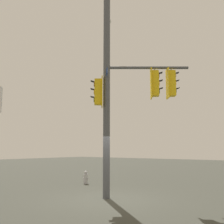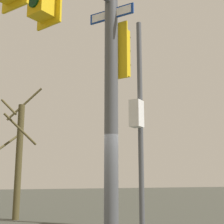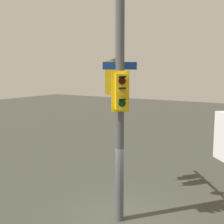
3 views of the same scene
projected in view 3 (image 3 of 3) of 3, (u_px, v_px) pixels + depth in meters
ground_plane at (126, 218)px, 10.17m from camera, size 80.00×80.00×0.00m
main_signal_pole_assembly at (114, 71)px, 9.94m from camera, size 5.00×3.25×9.66m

